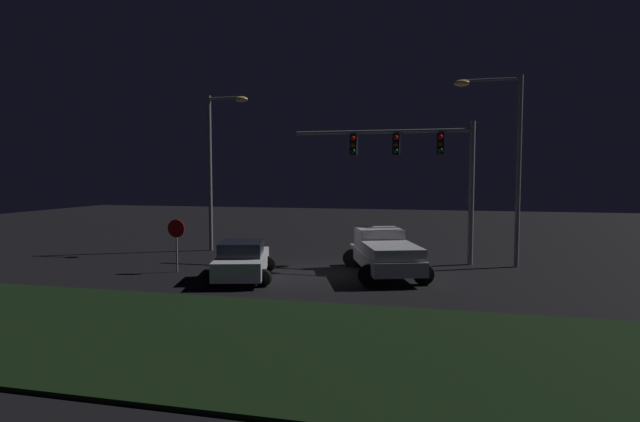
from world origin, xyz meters
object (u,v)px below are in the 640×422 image
Objects in this scene: car_sedan at (242,260)px; street_lamp_left at (217,154)px; stop_sign at (176,235)px; street_lamp_right at (505,147)px; pickup_truck at (384,250)px; traffic_signal_gantry at (417,157)px.

car_sedan is 0.57× the size of street_lamp_left.
street_lamp_left is (-4.13, 6.80, 4.44)m from car_sedan.
street_lamp_left is 3.72× the size of stop_sign.
car_sedan is 0.56× the size of street_lamp_right.
stop_sign is (-3.21, 0.67, 0.82)m from car_sedan.
pickup_truck is 0.68× the size of street_lamp_right.
traffic_signal_gantry is at bearing -65.37° from car_sedan.
traffic_signal_gantry is at bearing -38.55° from pickup_truck.
car_sedan is at bearing -58.71° from street_lamp_left.
stop_sign is (-9.66, -4.76, -3.34)m from traffic_signal_gantry.
street_lamp_right is (3.82, -0.16, 0.40)m from traffic_signal_gantry.
street_lamp_right is at bearing -2.41° from traffic_signal_gantry.
stop_sign is at bearing -161.17° from street_lamp_right.
traffic_signal_gantry is at bearing 26.22° from stop_sign.
street_lamp_left reaches higher than car_sedan.
street_lamp_right reaches higher than pickup_truck.
street_lamp_right reaches higher than traffic_signal_gantry.
traffic_signal_gantry is 3.73× the size of stop_sign.
traffic_signal_gantry is at bearing 177.59° from street_lamp_right.
traffic_signal_gantry is 1.00× the size of street_lamp_left.
stop_sign is at bearing -153.78° from traffic_signal_gantry.
pickup_truck is at bearing -109.42° from traffic_signal_gantry.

